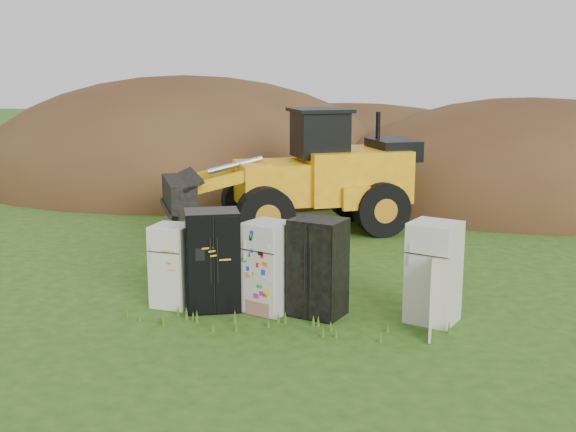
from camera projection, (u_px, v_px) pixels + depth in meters
name	position (u px, v px, depth m)	size (l,w,h in m)	color
ground	(299.00, 313.00, 13.06)	(120.00, 120.00, 0.00)	#294913
fridge_leftmost	(173.00, 266.00, 13.34)	(0.68, 0.65, 1.54)	beige
fridge_black_side	(213.00, 260.00, 13.15)	(0.96, 0.76, 1.84)	black
fridge_sticker	(269.00, 267.00, 13.02)	(0.74, 0.69, 1.67)	silver
fridge_dark_mid	(318.00, 267.00, 12.81)	(0.90, 0.73, 1.76)	black
fridge_open_door	(434.00, 272.00, 12.49)	(0.80, 0.74, 1.77)	beige
wheel_loader	(290.00, 171.00, 19.19)	(6.82, 2.77, 3.30)	yellow
dirt_mound_right	(526.00, 202.00, 23.84)	(13.61, 9.98, 6.85)	#402414
dirt_mound_left	(187.00, 183.00, 27.74)	(16.71, 12.54, 8.18)	#402414
dirt_mound_back	(349.00, 170.00, 31.17)	(16.49, 10.99, 5.77)	#402414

